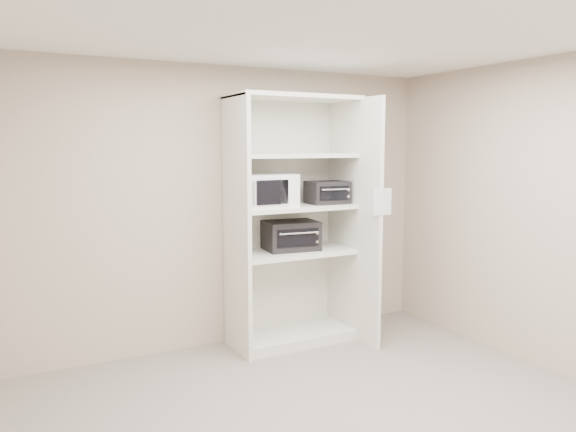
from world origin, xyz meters
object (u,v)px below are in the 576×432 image
microwave (266,191)px  toaster_oven_upper (327,192)px  shelving_unit (297,229)px  toaster_oven_lower (291,235)px

microwave → toaster_oven_upper: size_ratio=1.33×
shelving_unit → microwave: shelving_unit is taller
toaster_oven_upper → toaster_oven_lower: bearing=168.1°
shelving_unit → toaster_oven_upper: size_ratio=6.21×
shelving_unit → toaster_oven_lower: (-0.04, 0.05, -0.07)m
toaster_oven_upper → toaster_oven_lower: 0.56m
toaster_oven_upper → microwave: bearing=-177.1°
toaster_oven_upper → shelving_unit: bearing=175.6°
shelving_unit → toaster_oven_upper: 0.48m
shelving_unit → toaster_oven_lower: size_ratio=4.73×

